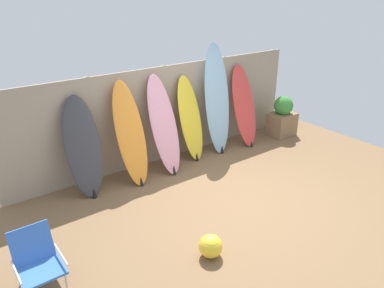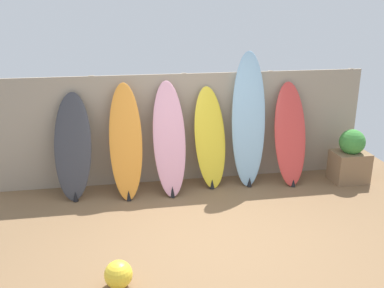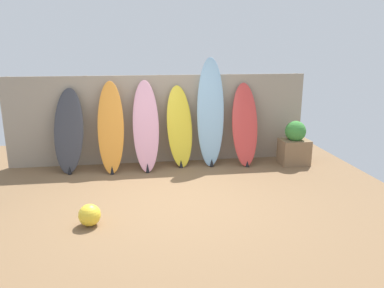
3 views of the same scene
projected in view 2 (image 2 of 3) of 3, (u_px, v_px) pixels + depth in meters
The scene contains 10 objects.
ground at pixel (210, 239), 5.44m from camera, with size 7.68×7.68×0.00m, color brown.
fence_back at pixel (185, 128), 7.04m from camera, with size 6.08×0.11×1.80m.
surfboard_charcoal_0 at pixel (73, 147), 6.45m from camera, with size 0.63×0.65×1.60m.
surfboard_orange_1 at pixel (126, 142), 6.49m from camera, with size 0.51×0.66×1.72m.
surfboard_pink_2 at pixel (169, 140), 6.61m from camera, with size 0.50×0.70×1.73m.
surfboard_yellow_3 at pixel (210, 139), 6.85m from camera, with size 0.57×0.55×1.61m.
surfboard_skyblue_4 at pixel (248, 121), 6.84m from camera, with size 0.59×0.53×2.16m.
surfboard_red_5 at pixel (290, 134), 6.99m from camera, with size 0.57×0.69×1.65m.
planter_box at pixel (350, 158), 7.10m from camera, with size 0.57×0.45×0.90m.
beach_ball at pixel (118, 274), 4.48m from camera, with size 0.30×0.30×0.30m, color yellow.
Camera 2 is at (-1.06, -4.68, 2.85)m, focal length 40.00 mm.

